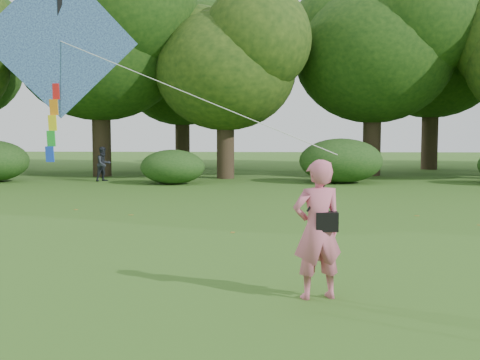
{
  "coord_description": "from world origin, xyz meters",
  "views": [
    {
      "loc": [
        -0.22,
        -7.48,
        2.33
      ],
      "look_at": [
        -0.61,
        2.0,
        1.5
      ],
      "focal_mm": 45.0,
      "sensor_mm": 36.0,
      "label": 1
    }
  ],
  "objects": [
    {
      "name": "ground",
      "position": [
        0.0,
        0.0,
        0.0
      ],
      "size": [
        100.0,
        100.0,
        0.0
      ],
      "primitive_type": "plane",
      "color": "#265114",
      "rests_on": "ground"
    },
    {
      "name": "man_kite_flyer",
      "position": [
        0.5,
        0.61,
        0.95
      ],
      "size": [
        0.79,
        0.63,
        1.9
      ],
      "primitive_type": "imported",
      "rotation": [
        0.0,
        0.0,
        3.42
      ],
      "color": "#CF617C",
      "rests_on": "ground"
    },
    {
      "name": "bystander_left",
      "position": [
        -7.19,
        18.27,
        0.75
      ],
      "size": [
        0.9,
        0.92,
        1.5
      ],
      "primitive_type": "imported",
      "rotation": [
        0.0,
        0.0,
        0.91
      ],
      "color": "#20242B",
      "rests_on": "ground"
    },
    {
      "name": "crossbody_bag",
      "position": [
        0.62,
        0.58,
        1.08
      ],
      "size": [
        0.43,
        0.2,
        0.73
      ],
      "color": "black",
      "rests_on": "ground"
    },
    {
      "name": "flying_kite",
      "position": [
        -3.58,
        2.39,
        3.7
      ],
      "size": [
        5.55,
        2.26,
        3.26
      ],
      "color": "#24629E",
      "rests_on": "ground"
    },
    {
      "name": "tree_line",
      "position": [
        1.67,
        22.88,
        5.6
      ],
      "size": [
        54.7,
        15.3,
        9.48
      ],
      "color": "#3A2D1E",
      "rests_on": "ground"
    },
    {
      "name": "shrub_band",
      "position": [
        -0.72,
        17.6,
        0.86
      ],
      "size": [
        39.15,
        3.22,
        1.88
      ],
      "color": "#264919",
      "rests_on": "ground"
    },
    {
      "name": "fallen_leaves",
      "position": [
        -0.01,
        3.87,
        0.01
      ],
      "size": [
        10.79,
        12.88,
        0.01
      ],
      "color": "olive",
      "rests_on": "ground"
    }
  ]
}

